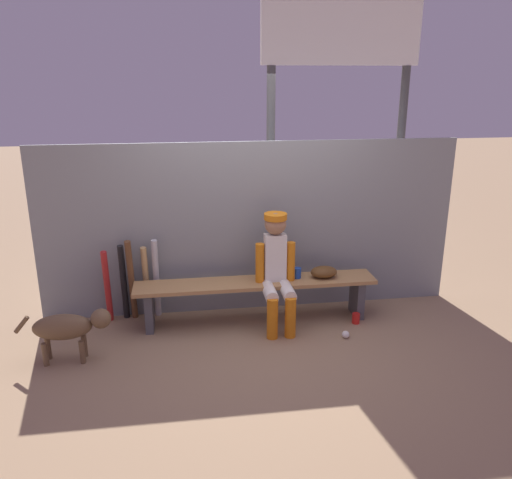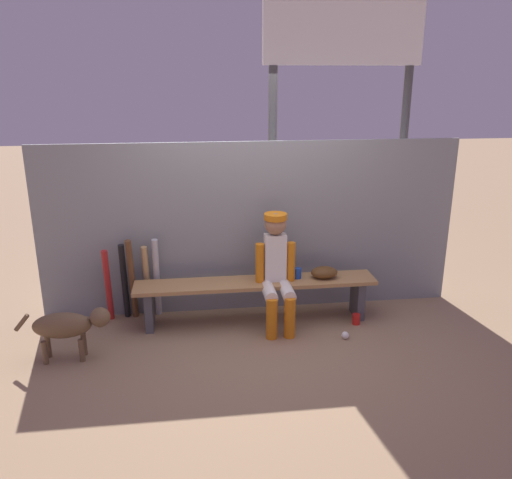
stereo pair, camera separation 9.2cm
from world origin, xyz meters
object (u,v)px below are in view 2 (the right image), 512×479
Objects in this scene: bat_wood_tan at (147,281)px; cup_on_ground at (356,319)px; dugout_bench at (256,290)px; bat_wood_dark at (132,280)px; bat_aluminum_silver at (157,278)px; baseball at (345,335)px; scoreboard at (348,69)px; dog at (69,325)px; baseball_glove at (324,272)px; player_seated at (277,268)px; bat_aluminum_black at (124,281)px; cup_on_bench at (297,273)px; bat_aluminum_red at (108,286)px.

bat_wood_tan is 2.24m from cup_on_ground.
bat_wood_dark is at bearing 170.68° from dugout_bench.
bat_wood_tan is (-0.11, 0.01, -0.04)m from bat_aluminum_silver.
bat_wood_dark is 2.37m from cup_on_ground.
baseball is 0.02× the size of scoreboard.
bat_aluminum_silver is at bearing 46.83° from dog.
dugout_bench is at bearing -9.32° from bat_wood_dark.
baseball_glove is 0.08× the size of scoreboard.
baseball is at bearing -124.83° from cup_on_ground.
dugout_bench is 2.13× the size of player_seated.
bat_aluminum_black is at bearing 169.12° from cup_on_ground.
cup_on_ground is 2.81m from scoreboard.
baseball_glove is 0.32× the size of bat_aluminum_silver.
player_seated is at bearing -13.61° from bat_aluminum_black.
dog is (-2.21, -0.56, -0.18)m from cup_on_bench.
dugout_bench is 1.01m from baseball.
dugout_bench is at bearing -11.05° from bat_aluminum_black.
bat_aluminum_silver is 0.24× the size of scoreboard.
scoreboard is (1.19, 1.11, 2.19)m from dugout_bench.
bat_aluminum_silver is (-1.22, 0.37, -0.20)m from player_seated.
cup_on_bench is at bearing 3.47° from dugout_bench.
bat_aluminum_silver is at bearing -159.22° from scoreboard.
baseball_glove is (0.72, 0.00, 0.16)m from dugout_bench.
baseball is 0.09× the size of dog.
cup_on_ground is (2.05, -0.46, -0.39)m from bat_aluminum_silver.
baseball_glove is 0.34× the size of bat_aluminum_black.
player_seated reaches higher than dugout_bench.
bat_wood_dark reaches higher than bat_aluminum_red.
bat_wood_dark is 0.11m from bat_aluminum_black.
bat_aluminum_black is at bearing 166.39° from player_seated.
player_seated is at bearing -16.31° from bat_wood_tan.
bat_aluminum_red reaches higher than cup_on_ground.
dugout_bench is 0.36m from player_seated.
dugout_bench is 0.47m from cup_on_bench.
bat_aluminum_red is (-0.50, -0.06, -0.04)m from bat_aluminum_silver.
dugout_bench is 3.11× the size of bat_wood_tan.
baseball is at bearing -103.05° from scoreboard.
bat_aluminum_red is 0.78m from dog.
dog is at bearing -128.33° from bat_wood_tan.
bat_aluminum_silver is at bearing 171.41° from baseball_glove.
bat_aluminum_silver is 1.09× the size of bat_aluminum_red.
bat_aluminum_silver is 1.06× the size of bat_aluminum_black.
bat_aluminum_black is 2.46m from cup_on_ground.
bat_aluminum_black is (-1.56, 0.38, -0.22)m from player_seated.
bat_aluminum_silver is 0.11m from bat_wood_tan.
bat_wood_dark is (-1.47, 0.32, -0.18)m from player_seated.
bat_wood_tan is 7.29× the size of cup_on_ground.
bat_aluminum_silver is 11.91× the size of baseball.
player_seated is 1.33× the size of bat_aluminum_silver.
bat_aluminum_silver is 1.10m from dog.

